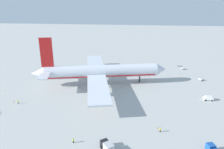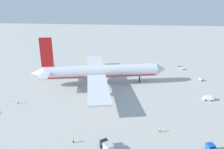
{
  "view_description": "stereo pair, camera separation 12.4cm",
  "coord_description": "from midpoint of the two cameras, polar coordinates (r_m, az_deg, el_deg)",
  "views": [
    {
      "loc": [
        18.36,
        -102.0,
        40.86
      ],
      "look_at": [
        5.0,
        2.79,
        4.38
      ],
      "focal_mm": 33.86,
      "sensor_mm": 36.0,
      "label": 1
    },
    {
      "loc": [
        18.48,
        -101.98,
        40.86
      ],
      "look_at": [
        5.0,
        2.79,
        4.38
      ],
      "focal_mm": 33.86,
      "sensor_mm": 36.0,
      "label": 2
    }
  ],
  "objects": [
    {
      "name": "ground_plane",
      "position": [
        111.4,
        -2.71,
        -2.49
      ],
      "size": [
        600.0,
        600.0,
        0.0
      ],
      "primitive_type": "plane",
      "color": "#B2B2AD"
    },
    {
      "name": "baggage_cart_1",
      "position": [
        141.71,
        18.57,
        1.55
      ],
      "size": [
        1.77,
        2.93,
        1.18
      ],
      "color": "gray",
      "rests_on": "ground"
    },
    {
      "name": "ground_worker_2",
      "position": [
        98.22,
        -24.04,
        -6.72
      ],
      "size": [
        0.43,
        0.43,
        1.79
      ],
      "color": "black",
      "rests_on": "ground"
    },
    {
      "name": "ground_worker_1",
      "position": [
        68.46,
        -10.4,
        -17.08
      ],
      "size": [
        0.53,
        0.53,
        1.65
      ],
      "color": "black",
      "rests_on": "ground"
    },
    {
      "name": "airliner",
      "position": [
        109.03,
        -3.44,
        0.78
      ],
      "size": [
        69.16,
        73.02,
        24.74
      ],
      "color": "silver",
      "rests_on": "ground"
    },
    {
      "name": "traffic_cone_3",
      "position": [
        157.15,
        -16.59,
        3.28
      ],
      "size": [
        0.36,
        0.36,
        0.55
      ],
      "primitive_type": "cone",
      "color": "orange",
      "rests_on": "ground"
    },
    {
      "name": "baggage_cart_2",
      "position": [
        125.17,
        22.79,
        -1.22
      ],
      "size": [
        2.65,
        2.85,
        1.22
      ],
      "color": "#595B60",
      "rests_on": "ground"
    },
    {
      "name": "traffic_cone_1",
      "position": [
        115.06,
        -26.72,
        -3.75
      ],
      "size": [
        0.36,
        0.36,
        0.55
      ],
      "primitive_type": "cone",
      "color": "orange",
      "rests_on": "ground"
    },
    {
      "name": "baggage_cart_0",
      "position": [
        148.19,
        17.83,
        2.22
      ],
      "size": [
        3.14,
        1.77,
        0.4
      ],
      "color": "gray",
      "rests_on": "ground"
    },
    {
      "name": "traffic_cone_4",
      "position": [
        75.73,
        12.11,
        -13.83
      ],
      "size": [
        0.36,
        0.36,
        0.55
      ],
      "primitive_type": "cone",
      "color": "orange",
      "rests_on": "ground"
    },
    {
      "name": "traffic_cone_0",
      "position": [
        158.89,
        -15.63,
        3.54
      ],
      "size": [
        0.36,
        0.36,
        0.55
      ],
      "primitive_type": "cone",
      "color": "orange",
      "rests_on": "ground"
    },
    {
      "name": "traffic_cone_2",
      "position": [
        101.21,
        -25.02,
        -6.51
      ],
      "size": [
        0.36,
        0.36,
        0.55
      ],
      "primitive_type": "cone",
      "color": "orange",
      "rests_on": "ground"
    },
    {
      "name": "service_truck_2",
      "position": [
        64.3,
        -1.27,
        -18.76
      ],
      "size": [
        4.76,
        5.12,
        2.6
      ],
      "color": "black",
      "rests_on": "ground"
    },
    {
      "name": "service_van",
      "position": [
        101.83,
        24.59,
        -5.82
      ],
      "size": [
        4.14,
        2.2,
        1.97
      ],
      "color": "white",
      "rests_on": "ground"
    },
    {
      "name": "ground_worker_0",
      "position": [
        73.77,
        12.89,
        -14.34
      ],
      "size": [
        0.56,
        0.56,
        1.66
      ],
      "color": "black",
      "rests_on": "ground"
    }
  ]
}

